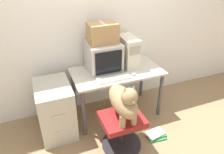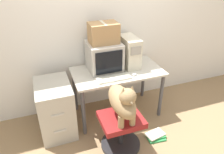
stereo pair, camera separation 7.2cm
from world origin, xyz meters
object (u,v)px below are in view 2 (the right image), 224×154
(filing_cabinet, at_px, (56,108))
(keyboard, at_px, (114,78))
(crt_monitor, at_px, (104,56))
(book_stack_floor, at_px, (155,135))
(dog, at_px, (123,101))
(pc_tower, at_px, (129,52))
(cardboard_box, at_px, (104,33))
(office_chair, at_px, (121,130))

(filing_cabinet, bearing_deg, keyboard, -9.33)
(crt_monitor, distance_m, book_stack_floor, 1.25)
(keyboard, xyz_separation_m, dog, (-0.07, -0.46, -0.03))
(crt_monitor, distance_m, pc_tower, 0.37)
(cardboard_box, bearing_deg, crt_monitor, -90.00)
(dog, bearing_deg, crt_monitor, 87.00)
(crt_monitor, relative_size, dog, 0.77)
(cardboard_box, distance_m, book_stack_floor, 1.49)
(pc_tower, distance_m, office_chair, 1.07)
(office_chair, bearing_deg, pc_tower, 61.03)
(dog, distance_m, cardboard_box, 0.94)
(keyboard, bearing_deg, pc_tower, 41.59)
(office_chair, xyz_separation_m, cardboard_box, (0.04, 0.74, 0.97))
(crt_monitor, xyz_separation_m, cardboard_box, (0.00, 0.00, 0.32))
(pc_tower, relative_size, dog, 0.74)
(pc_tower, distance_m, cardboard_box, 0.48)
(dog, xyz_separation_m, book_stack_floor, (0.48, -0.00, -0.67))
(crt_monitor, distance_m, keyboard, 0.35)
(office_chair, relative_size, cardboard_box, 1.34)
(crt_monitor, xyz_separation_m, office_chair, (-0.04, -0.74, -0.65))
(crt_monitor, xyz_separation_m, dog, (-0.04, -0.77, -0.20))
(office_chair, bearing_deg, keyboard, 81.20)
(dog, height_order, book_stack_floor, dog)
(dog, bearing_deg, keyboard, 81.76)
(keyboard, relative_size, office_chair, 0.90)
(cardboard_box, bearing_deg, filing_cabinet, -165.86)
(crt_monitor, relative_size, book_stack_floor, 1.68)
(crt_monitor, distance_m, office_chair, 0.98)
(pc_tower, distance_m, book_stack_floor, 1.18)
(pc_tower, bearing_deg, book_stack_floor, -84.56)
(book_stack_floor, bearing_deg, crt_monitor, 119.74)
(pc_tower, relative_size, cardboard_box, 1.14)
(office_chair, xyz_separation_m, filing_cabinet, (-0.69, 0.56, 0.10))
(crt_monitor, bearing_deg, pc_tower, -0.44)
(keyboard, distance_m, dog, 0.47)
(cardboard_box, xyz_separation_m, book_stack_floor, (0.44, -0.78, -1.20))
(cardboard_box, bearing_deg, pc_tower, -1.04)
(pc_tower, relative_size, keyboard, 0.95)
(keyboard, bearing_deg, cardboard_box, 94.97)
(book_stack_floor, bearing_deg, filing_cabinet, 153.24)
(filing_cabinet, bearing_deg, cardboard_box, 14.14)
(cardboard_box, bearing_deg, office_chair, -93.11)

